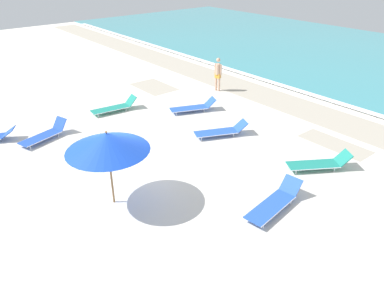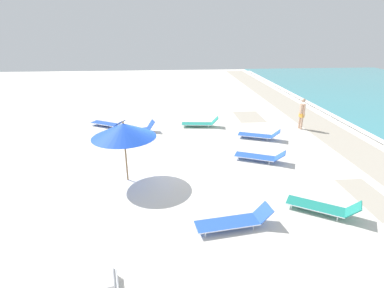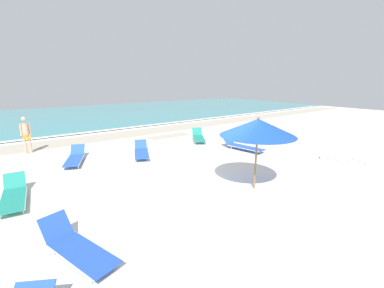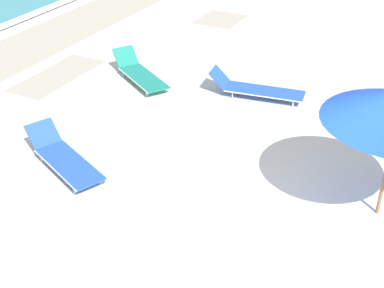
% 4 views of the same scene
% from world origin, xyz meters
% --- Properties ---
extents(ground_plane, '(60.00, 60.00, 0.16)m').
position_xyz_m(ground_plane, '(0.00, 0.01, -0.08)').
color(ground_plane, silver).
extents(ocean_water, '(60.00, 19.07, 0.07)m').
position_xyz_m(ocean_water, '(0.00, 20.52, 0.03)').
color(ocean_water, teal).
rests_on(ocean_water, ground_plane).
extents(beach_umbrella, '(2.34, 2.34, 2.34)m').
position_xyz_m(beach_umbrella, '(1.13, -1.25, 2.00)').
color(beach_umbrella, olive).
rests_on(beach_umbrella, ground_plane).
extents(lounger_stack, '(1.00, 2.00, 0.32)m').
position_xyz_m(lounger_stack, '(6.42, -1.80, 0.16)').
color(lounger_stack, white).
rests_on(lounger_stack, ground_plane).
extents(sun_lounger_under_umbrella, '(0.91, 2.30, 0.57)m').
position_xyz_m(sun_lounger_under_umbrella, '(4.34, 2.19, 0.21)').
color(sun_lounger_under_umbrella, blue).
rests_on(sun_lounger_under_umbrella, ground_plane).
extents(sun_lounger_beside_umbrella, '(1.35, 2.19, 0.56)m').
position_xyz_m(sun_lounger_beside_umbrella, '(-2.86, 5.07, 0.21)').
color(sun_lounger_beside_umbrella, blue).
rests_on(sun_lounger_beside_umbrella, ground_plane).
extents(sun_lounger_near_water_left, '(0.83, 2.18, 0.59)m').
position_xyz_m(sun_lounger_near_water_left, '(-5.16, 2.25, 0.22)').
color(sun_lounger_near_water_left, '#1E8475').
rests_on(sun_lounger_near_water_left, ground_plane).
extents(sun_lounger_near_water_right, '(1.16, 2.06, 0.63)m').
position_xyz_m(sun_lounger_near_water_right, '(-4.30, -1.32, 0.22)').
color(sun_lounger_near_water_right, blue).
rests_on(sun_lounger_near_water_right, ground_plane).
extents(sun_lounger_mid_beach_solo, '(1.43, 2.19, 0.54)m').
position_xyz_m(sun_lounger_mid_beach_solo, '(-0.15, 4.30, 0.21)').
color(sun_lounger_mid_beach_solo, blue).
rests_on(sun_lounger_mid_beach_solo, ground_plane).
extents(sun_lounger_mid_beach_pair_b, '(1.65, 2.11, 0.58)m').
position_xyz_m(sun_lounger_mid_beach_pair_b, '(3.85, 5.11, 0.22)').
color(sun_lounger_mid_beach_pair_b, '#1E8475').
rests_on(sun_lounger_mid_beach_pair_b, ground_plane).
extents(beachgoer_wading_adult, '(0.44, 0.27, 1.76)m').
position_xyz_m(beachgoer_wading_adult, '(-4.29, 7.91, 1.00)').
color(beachgoer_wading_adult, tan).
rests_on(beachgoer_wading_adult, ground_plane).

